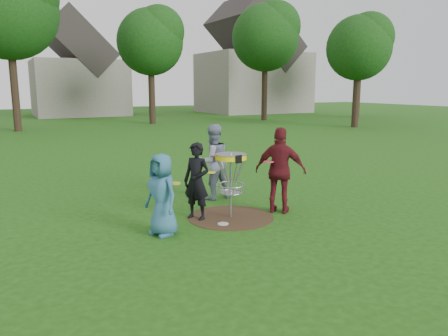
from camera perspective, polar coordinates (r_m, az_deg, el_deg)
name	(u,v)px	position (r m, az deg, el deg)	size (l,w,h in m)	color
ground	(231,217)	(9.18, 0.87, -6.46)	(100.00, 100.00, 0.00)	#19470F
dirt_patch	(231,217)	(9.18, 0.87, -6.43)	(1.80, 1.80, 0.01)	#47331E
player_blue	(162,195)	(8.03, -8.12, -3.47)	(0.74, 0.48, 1.51)	#2E6280
player_black	(197,181)	(8.90, -3.60, -1.73)	(0.58, 0.38, 1.59)	black
player_grey	(213,162)	(10.50, -1.48, 0.81)	(0.88, 0.69, 1.81)	#7F88A3
player_maroon	(280,171)	(9.39, 7.38, -0.33)	(1.08, 0.45, 1.85)	maroon
disc_on_grass	(223,224)	(8.72, -0.12, -7.32)	(0.22, 0.22, 0.02)	silver
disc_golf_basket	(231,169)	(8.93, 0.90, -0.19)	(0.66, 0.67, 1.38)	#9EA0A5
held_discs	(219,167)	(9.08, -0.72, 0.10)	(2.41, 1.82, 0.22)	gold
tree_row	(73,27)	(28.96, -19.10, 17.06)	(51.20, 17.42, 9.90)	#38281C
house_row	(102,70)	(41.77, -15.59, 12.26)	(44.50, 10.65, 11.62)	gray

